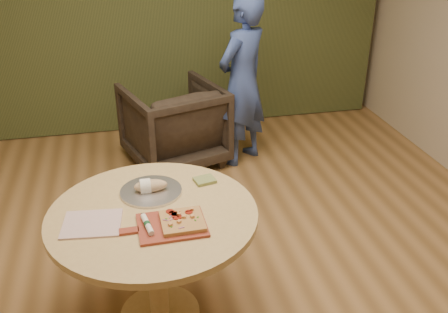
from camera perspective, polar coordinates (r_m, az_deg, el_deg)
room_shell at (r=2.53m, az=-1.33°, el=7.41°), size 5.04×6.04×2.84m
pedestal_table at (r=2.83m, az=-7.99°, el=-8.66°), size 1.15×1.15×0.75m
pizza_paddle at (r=2.62m, az=-6.21°, el=-7.85°), size 0.45×0.29×0.01m
flatbread_pizza at (r=2.61m, az=-4.81°, el=-7.32°), size 0.22×0.22×0.04m
cutlery_roll at (r=2.60m, az=-8.76°, el=-7.67°), size 0.06×0.20×0.03m
newspaper at (r=2.71m, az=-14.85°, el=-7.43°), size 0.33×0.28×0.01m
serving_tray at (r=2.92m, az=-8.34°, el=-3.95°), size 0.36×0.36×0.02m
bread_roll at (r=2.90m, az=-8.56°, el=-3.35°), size 0.19×0.09×0.09m
green_packet at (r=3.00m, az=-2.22°, el=-2.72°), size 0.14×0.12×0.02m
armchair at (r=4.70m, az=-5.78°, el=4.09°), size 1.02×0.99×0.85m
person_standing at (r=4.59m, az=2.11°, el=8.56°), size 0.69×0.66×1.59m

